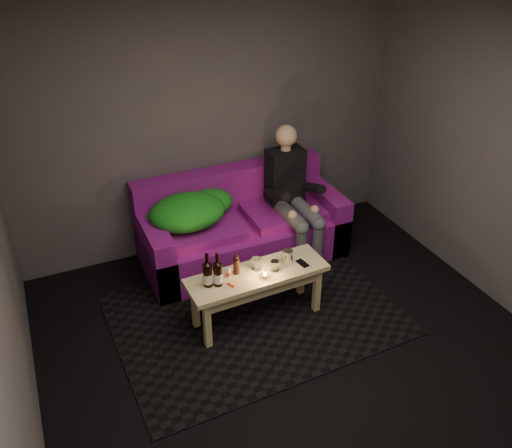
{
  "coord_description": "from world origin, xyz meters",
  "views": [
    {
      "loc": [
        -1.65,
        -2.55,
        3.23
      ],
      "look_at": [
        0.14,
        1.45,
        0.57
      ],
      "focal_mm": 38.0,
      "sensor_mm": 36.0,
      "label": 1
    }
  ],
  "objects": [
    {
      "name": "smartphone",
      "position": [
        0.28,
        0.78,
        0.5
      ],
      "size": [
        0.08,
        0.14,
        0.01
      ],
      "primitive_type": "cube",
      "rotation": [
        0.0,
        0.0,
        0.16
      ],
      "color": "black",
      "rests_on": "coffee_table"
    },
    {
      "name": "tumbler_back",
      "position": [
        -0.11,
        0.88,
        0.55
      ],
      "size": [
        0.1,
        0.1,
        0.1
      ],
      "primitive_type": "cylinder",
      "rotation": [
        0.0,
        0.0,
        0.24
      ],
      "color": "white",
      "rests_on": "coffee_table"
    },
    {
      "name": "pepper_mill",
      "position": [
        -0.29,
        0.89,
        0.57
      ],
      "size": [
        0.07,
        0.07,
        0.14
      ],
      "primitive_type": "cylinder",
      "rotation": [
        0.0,
        0.0,
        0.36
      ],
      "color": "black",
      "rests_on": "coffee_table"
    },
    {
      "name": "salt_shaker",
      "position": [
        -0.37,
        0.87,
        0.55
      ],
      "size": [
        0.05,
        0.05,
        0.09
      ],
      "primitive_type": "cylinder",
      "rotation": [
        0.0,
        0.0,
        0.25
      ],
      "color": "silver",
      "rests_on": "coffee_table"
    },
    {
      "name": "green_blanket",
      "position": [
        -0.38,
        1.81,
        0.66
      ],
      "size": [
        0.89,
        0.61,
        0.3
      ],
      "color": "#17801A",
      "rests_on": "sofa"
    },
    {
      "name": "sofa",
      "position": [
        0.13,
        1.82,
        0.32
      ],
      "size": [
        2.03,
        0.91,
        0.87
      ],
      "color": "#74107E",
      "rests_on": "floor"
    },
    {
      "name": "person",
      "position": [
        0.63,
        1.65,
        0.7
      ],
      "size": [
        0.36,
        0.84,
        1.35
      ],
      "color": "black",
      "rests_on": "sofa"
    },
    {
      "name": "floor",
      "position": [
        0.0,
        0.0,
        0.0
      ],
      "size": [
        4.5,
        4.5,
        0.0
      ],
      "primitive_type": "plane",
      "color": "black",
      "rests_on": "ground"
    },
    {
      "name": "steel_cup",
      "position": [
        0.17,
        0.85,
        0.56
      ],
      "size": [
        0.1,
        0.1,
        0.12
      ],
      "primitive_type": "cylinder",
      "rotation": [
        0.0,
        0.0,
        0.14
      ],
      "color": "silver",
      "rests_on": "coffee_table"
    },
    {
      "name": "tumbler_front",
      "position": [
        0.02,
        0.79,
        0.55
      ],
      "size": [
        0.1,
        0.1,
        0.09
      ],
      "primitive_type": "cylinder",
      "rotation": [
        0.0,
        0.0,
        0.43
      ],
      "color": "white",
      "rests_on": "coffee_table"
    },
    {
      "name": "beer_bottle_b",
      "position": [
        -0.49,
        0.8,
        0.61
      ],
      "size": [
        0.08,
        0.08,
        0.31
      ],
      "color": "black",
      "rests_on": "coffee_table"
    },
    {
      "name": "room",
      "position": [
        0.0,
        0.47,
        1.64
      ],
      "size": [
        4.5,
        4.5,
        4.5
      ],
      "color": "silver",
      "rests_on": "ground"
    },
    {
      "name": "rug",
      "position": [
        -0.13,
        0.87,
        0.01
      ],
      "size": [
        2.52,
        1.87,
        0.01
      ],
      "primitive_type": "cube",
      "rotation": [
        0.0,
        0.0,
        0.04
      ],
      "color": "black",
      "rests_on": "floor"
    },
    {
      "name": "coffee_table",
      "position": [
        -0.13,
        0.82,
        0.41
      ],
      "size": [
        1.24,
        0.44,
        0.5
      ],
      "rotation": [
        0.0,
        0.0,
        0.04
      ],
      "color": "tan",
      "rests_on": "rug"
    },
    {
      "name": "tealight",
      "position": [
        -0.1,
        0.73,
        0.52
      ],
      "size": [
        0.06,
        0.06,
        0.04
      ],
      "color": "white",
      "rests_on": "coffee_table"
    },
    {
      "name": "red_lighter",
      "position": [
        -0.4,
        0.75,
        0.51
      ],
      "size": [
        0.05,
        0.07,
        0.01
      ],
      "primitive_type": "cube",
      "rotation": [
        0.0,
        0.0,
        0.44
      ],
      "color": "red",
      "rests_on": "coffee_table"
    },
    {
      "name": "beer_bottle_a",
      "position": [
        -0.57,
        0.83,
        0.62
      ],
      "size": [
        0.08,
        0.08,
        0.31
      ],
      "color": "black",
      "rests_on": "coffee_table"
    }
  ]
}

